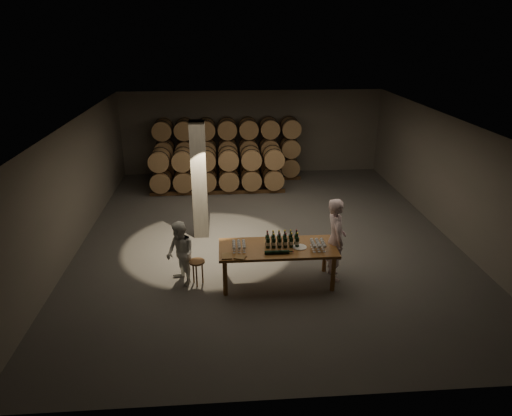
{
  "coord_description": "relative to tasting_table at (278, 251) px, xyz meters",
  "views": [
    {
      "loc": [
        -1.16,
        -11.48,
        5.45
      ],
      "look_at": [
        -0.34,
        -0.65,
        1.1
      ],
      "focal_mm": 32.0,
      "sensor_mm": 36.0,
      "label": 1
    }
  ],
  "objects": [
    {
      "name": "pen",
      "position": [
        -0.76,
        -0.43,
        0.11
      ],
      "size": [
        0.12,
        0.02,
        0.01
      ],
      "primitive_type": "cylinder",
      "rotation": [
        0.0,
        1.57,
        0.11
      ],
      "color": "black",
      "rests_on": "tasting_table"
    },
    {
      "name": "barrel_stack_front",
      "position": [
        -1.35,
        6.3,
        0.03
      ],
      "size": [
        4.7,
        0.95,
        1.57
      ],
      "color": "#55341D",
      "rests_on": "ground"
    },
    {
      "name": "glass_cluster_right",
      "position": [
        0.87,
        -0.13,
        0.23
      ],
      "size": [
        0.3,
        0.41,
        0.17
      ],
      "color": "silver",
      "rests_on": "tasting_table"
    },
    {
      "name": "room",
      "position": [
        -1.8,
        2.7,
        0.8
      ],
      "size": [
        12.0,
        12.0,
        12.0
      ],
      "color": "#575452",
      "rests_on": "ground"
    },
    {
      "name": "lying_bottles",
      "position": [
        -0.05,
        -0.33,
        0.15
      ],
      "size": [
        0.63,
        0.08,
        0.08
      ],
      "color": "black",
      "rests_on": "tasting_table"
    },
    {
      "name": "person_man",
      "position": [
        1.33,
        0.14,
        0.18
      ],
      "size": [
        0.48,
        0.72,
        1.95
      ],
      "primitive_type": "imported",
      "rotation": [
        0.0,
        0.0,
        1.56
      ],
      "color": "white",
      "rests_on": "ground"
    },
    {
      "name": "glass_cluster_left",
      "position": [
        -0.86,
        -0.04,
        0.22
      ],
      "size": [
        0.3,
        0.41,
        0.16
      ],
      "color": "silver",
      "rests_on": "tasting_table"
    },
    {
      "name": "stool",
      "position": [
        -1.8,
        0.06,
        -0.31
      ],
      "size": [
        0.35,
        0.35,
        0.59
      ],
      "rotation": [
        0.0,
        0.0,
        -0.13
      ],
      "color": "#55341D",
      "rests_on": "ground"
    },
    {
      "name": "bottle_cluster",
      "position": [
        0.1,
        0.04,
        0.23
      ],
      "size": [
        0.74,
        0.24,
        0.35
      ],
      "color": "black",
      "rests_on": "tasting_table"
    },
    {
      "name": "tasting_table",
      "position": [
        0.0,
        0.0,
        0.0
      ],
      "size": [
        2.6,
        1.1,
        0.9
      ],
      "color": "brown",
      "rests_on": "ground"
    },
    {
      "name": "notebook_corner",
      "position": [
        -1.13,
        -0.37,
        0.12
      ],
      "size": [
        0.22,
        0.28,
        0.02
      ],
      "primitive_type": "cube",
      "rotation": [
        0.0,
        0.0,
        0.01
      ],
      "color": "brown",
      "rests_on": "tasting_table"
    },
    {
      "name": "barrel_stack_back",
      "position": [
        -0.96,
        7.7,
        0.4
      ],
      "size": [
        5.48,
        0.95,
        2.31
      ],
      "color": "#55341D",
      "rests_on": "ground"
    },
    {
      "name": "notebook_near",
      "position": [
        -0.85,
        -0.45,
        0.12
      ],
      "size": [
        0.27,
        0.24,
        0.03
      ],
      "primitive_type": "cube",
      "rotation": [
        0.0,
        0.0,
        -0.32
      ],
      "color": "brown",
      "rests_on": "tasting_table"
    },
    {
      "name": "person_woman",
      "position": [
        -2.16,
        0.14,
        -0.05
      ],
      "size": [
        0.85,
        0.91,
        1.49
      ],
      "primitive_type": "imported",
      "rotation": [
        0.0,
        0.0,
        -1.05
      ],
      "color": "white",
      "rests_on": "ground"
    },
    {
      "name": "plate",
      "position": [
        0.48,
        -0.06,
        0.11
      ],
      "size": [
        0.31,
        0.31,
        0.02
      ],
      "primitive_type": "cylinder",
      "color": "white",
      "rests_on": "tasting_table"
    }
  ]
}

